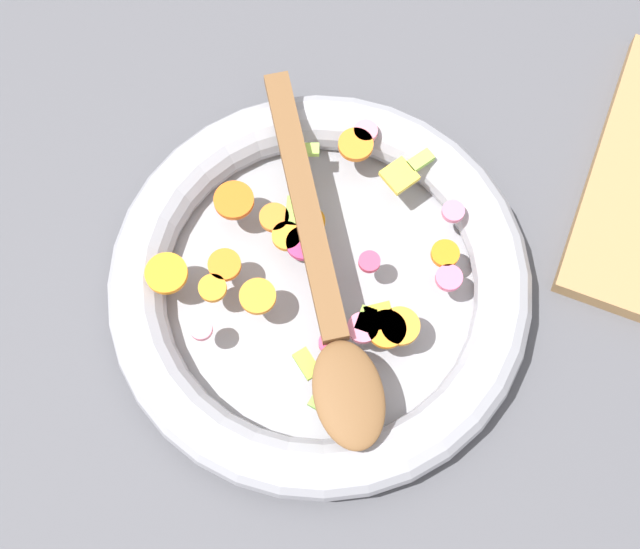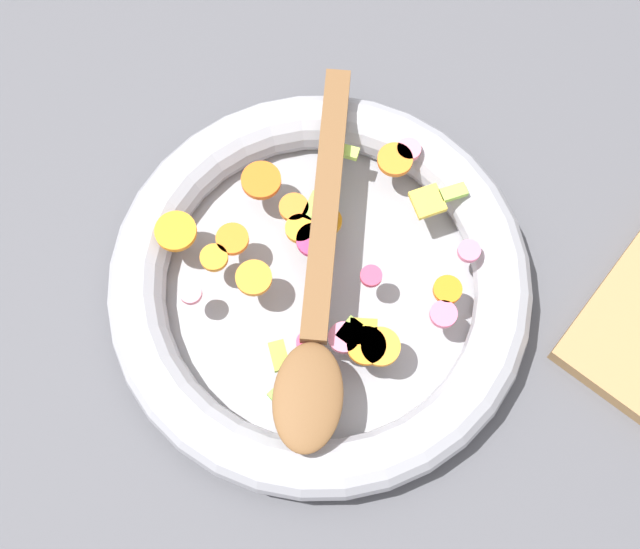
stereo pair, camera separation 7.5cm
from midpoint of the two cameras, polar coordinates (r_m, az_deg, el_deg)
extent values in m
plane|color=#4C4C51|center=(0.79, 2.67, -1.59)|extent=(4.00, 4.00, 0.00)
cylinder|color=gray|center=(0.79, 2.68, -1.45)|extent=(0.32, 0.32, 0.01)
torus|color=#9E9EA5|center=(0.77, 2.75, -1.01)|extent=(0.37, 0.37, 0.05)
cylinder|color=orange|center=(0.79, 7.52, 6.94)|extent=(0.04, 0.04, 0.01)
cylinder|color=orange|center=(0.75, 10.97, -1.36)|extent=(0.03, 0.03, 0.01)
cylinder|color=orange|center=(0.73, 5.91, -4.99)|extent=(0.04, 0.04, 0.01)
cylinder|color=orange|center=(0.76, 1.08, 3.92)|extent=(0.04, 0.04, 0.01)
cylinder|color=orange|center=(0.76, -6.50, 2.38)|extent=(0.05, 0.05, 0.01)
cylinder|color=orange|center=(0.75, -4.01, 0.68)|extent=(0.03, 0.03, 0.01)
cylinder|color=orange|center=(0.77, -1.06, 5.67)|extent=(0.04, 0.04, 0.01)
cylinder|color=orange|center=(0.73, 6.81, -5.04)|extent=(0.04, 0.04, 0.01)
cylinder|color=orange|center=(0.75, -2.85, 1.89)|extent=(0.04, 0.04, 0.01)
cylinder|color=orange|center=(0.76, 1.50, 2.56)|extent=(0.04, 0.04, 0.01)
cylinder|color=orange|center=(0.74, -1.43, -0.63)|extent=(0.04, 0.04, 0.01)
cylinder|color=orange|center=(0.76, 3.29, 3.04)|extent=(0.03, 0.03, 0.01)
cube|color=#7FBB45|center=(0.76, 2.51, 3.89)|extent=(0.03, 0.02, 0.01)
cube|color=#7FBF44|center=(0.72, 0.75, -7.85)|extent=(0.03, 0.02, 0.01)
cube|color=#8FBE47|center=(0.78, 11.21, 4.80)|extent=(0.03, 0.02, 0.01)
cube|color=#A1CD4E|center=(0.79, 4.11, 7.58)|extent=(0.02, 0.03, 0.01)
cube|color=#90BC34|center=(0.72, 0.30, -5.65)|extent=(0.03, 0.03, 0.01)
cube|color=#83AD3C|center=(0.73, 4.79, -4.03)|extent=(0.02, 0.01, 0.01)
cylinder|color=#DD3E68|center=(0.73, 2.14, -4.82)|extent=(0.03, 0.03, 0.01)
cylinder|color=#CE3168|center=(0.75, 2.40, 1.82)|extent=(0.04, 0.04, 0.01)
cylinder|color=#DA3E5E|center=(0.75, 6.13, -0.51)|extent=(0.02, 0.02, 0.01)
cylinder|color=pink|center=(0.72, 1.37, -6.93)|extent=(0.03, 0.03, 0.01)
cylinder|color=pink|center=(0.74, -5.46, -1.62)|extent=(0.02, 0.02, 0.01)
cylinder|color=pink|center=(0.77, 12.26, 1.09)|extent=(0.02, 0.02, 0.01)
cylinder|color=pink|center=(0.80, 8.39, 7.56)|extent=(0.03, 0.03, 0.01)
cylinder|color=#EF658B|center=(0.74, 10.75, -2.93)|extent=(0.03, 0.03, 0.01)
cylinder|color=#D96D89|center=(0.73, 4.45, -4.47)|extent=(0.04, 0.04, 0.01)
cube|color=yellow|center=(0.78, 9.63, 4.25)|extent=(0.04, 0.04, 0.01)
cube|color=gold|center=(0.73, 5.70, -4.12)|extent=(0.03, 0.03, 0.01)
cube|color=brown|center=(0.76, 3.22, 4.37)|extent=(0.22, 0.16, 0.01)
ellipsoid|color=brown|center=(0.71, 2.25, -8.29)|extent=(0.11, 0.10, 0.01)
camera|label=1|loc=(0.04, -87.11, 8.11)|focal=50.00mm
camera|label=2|loc=(0.04, 92.89, -8.11)|focal=50.00mm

